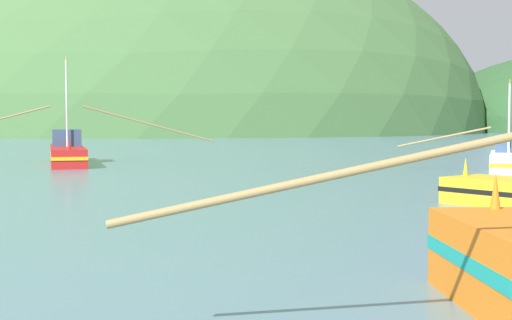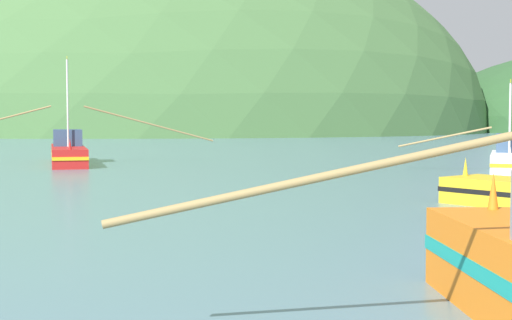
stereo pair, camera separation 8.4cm
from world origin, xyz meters
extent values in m
ellipsoid|color=#47703D|center=(-80.80, 173.34, 0.00)|extent=(194.37, 155.50, 106.56)
ellipsoid|color=#516B38|center=(-60.31, 223.12, 0.00)|extent=(133.96, 107.16, 55.93)
ellipsoid|color=#516B38|center=(-80.97, 249.94, 0.00)|extent=(99.51, 79.61, 87.77)
cube|color=red|center=(-13.10, 46.38, 0.61)|extent=(8.28, 11.11, 1.21)
cube|color=gold|center=(-13.10, 46.38, 0.67)|extent=(8.36, 11.22, 0.22)
cone|color=red|center=(-10.14, 41.82, 1.56)|extent=(0.28, 0.28, 0.70)
cube|color=#334C6B|center=(-13.80, 47.47, 1.79)|extent=(3.27, 3.58, 1.15)
cylinder|color=silver|center=(-12.82, 45.96, 4.19)|extent=(0.12, 0.12, 5.96)
cube|color=gold|center=(-12.82, 45.96, 7.29)|extent=(0.22, 0.32, 0.20)
cylinder|color=#997F4C|center=(-8.32, 49.48, 2.76)|extent=(7.80, 5.12, 2.60)
cone|color=orange|center=(14.46, 16.41, 1.80)|extent=(0.26, 0.26, 0.70)
cylinder|color=#997F4C|center=(12.03, 11.59, 2.33)|extent=(5.24, 1.98, 1.29)
cone|color=gold|center=(13.71, 30.76, 1.32)|extent=(0.28, 0.28, 0.70)
cube|color=white|center=(15.88, 47.00, 0.57)|extent=(2.24, 7.94, 1.14)
cube|color=gold|center=(15.88, 47.00, 0.63)|extent=(2.26, 8.02, 0.20)
cone|color=white|center=(15.77, 43.37, 1.49)|extent=(0.21, 0.21, 0.70)
cube|color=#334C6B|center=(15.91, 48.08, 1.69)|extent=(1.54, 2.01, 1.11)
cylinder|color=silver|center=(15.87, 46.80, 3.17)|extent=(0.12, 0.12, 4.06)
cube|color=gold|center=(15.87, 46.80, 5.32)|extent=(0.04, 0.36, 0.20)
cylinder|color=#997F4C|center=(12.17, 47.11, 2.03)|extent=(5.44, 0.29, 1.31)
camera|label=1|loc=(14.11, 2.11, 3.15)|focal=50.98mm
camera|label=2|loc=(14.19, 2.13, 3.15)|focal=50.98mm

